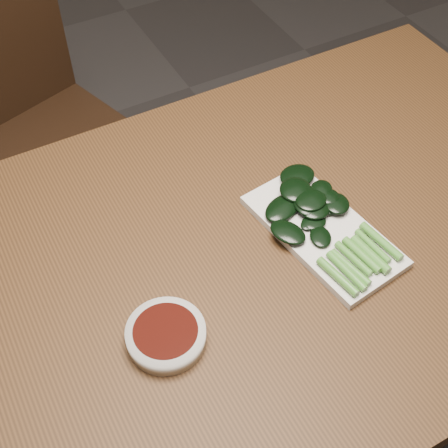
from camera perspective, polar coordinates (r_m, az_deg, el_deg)
ground at (r=1.67m, az=0.33°, el=-18.83°), size 6.00×6.00×0.00m
table at (r=1.07m, az=0.50°, el=-5.26°), size 1.40×0.80×0.75m
chair_far at (r=1.74m, az=-16.76°, el=9.25°), size 0.48×0.48×0.89m
sauce_bowl at (r=0.92m, az=-5.33°, el=-10.08°), size 0.12×0.12×0.03m
serving_plate at (r=1.05m, az=9.01°, el=-0.63°), size 0.17×0.29×0.01m
gai_lan at (r=1.05m, az=8.53°, el=0.91°), size 0.17×0.28×0.02m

